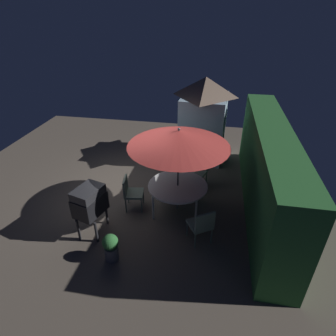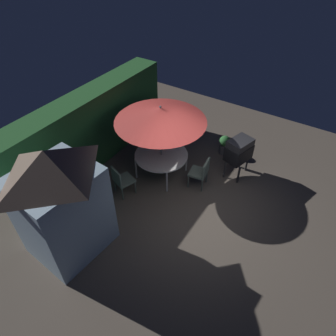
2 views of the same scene
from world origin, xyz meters
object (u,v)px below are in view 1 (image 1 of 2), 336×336
(bbq_grill, at_px, (89,202))
(chair_toward_hedge, at_px, (131,191))
(patio_table, at_px, (178,187))
(chair_near_shed, at_px, (202,224))
(chair_far_side, at_px, (199,169))
(potted_plant_by_shed, at_px, (111,247))
(patio_umbrella, at_px, (179,138))
(garden_shed, at_px, (204,118))

(bbq_grill, bearing_deg, chair_toward_hedge, 148.17)
(patio_table, height_order, chair_near_shed, chair_near_shed)
(chair_far_side, relative_size, potted_plant_by_shed, 1.43)
(chair_far_side, bearing_deg, potted_plant_by_shed, -26.20)
(patio_umbrella, xyz_separation_m, potted_plant_by_shed, (1.89, -1.10, -1.66))
(bbq_grill, height_order, chair_far_side, bbq_grill)
(chair_toward_hedge, bearing_deg, patio_table, 98.80)
(patio_table, distance_m, patio_umbrella, 1.32)
(patio_umbrella, height_order, chair_toward_hedge, patio_umbrella)
(patio_table, xyz_separation_m, patio_umbrella, (0.00, -0.00, 1.32))
(chair_near_shed, distance_m, potted_plant_by_shed, 1.96)
(chair_near_shed, relative_size, chair_far_side, 1.00)
(garden_shed, distance_m, patio_table, 3.20)
(chair_toward_hedge, bearing_deg, bbq_grill, -31.83)
(garden_shed, xyz_separation_m, patio_table, (3.10, -0.40, -0.71))
(patio_umbrella, distance_m, potted_plant_by_shed, 2.75)
(patio_table, bearing_deg, bbq_grill, -56.72)
(patio_table, distance_m, chair_far_side, 1.32)
(chair_far_side, bearing_deg, chair_near_shed, 6.03)
(garden_shed, bearing_deg, bbq_grill, -27.16)
(chair_toward_hedge, bearing_deg, chair_near_shed, 63.76)
(patio_table, height_order, potted_plant_by_shed, patio_table)
(patio_table, bearing_deg, garden_shed, 172.67)
(garden_shed, height_order, chair_toward_hedge, garden_shed)
(patio_umbrella, relative_size, chair_near_shed, 2.64)
(chair_far_side, relative_size, chair_toward_hedge, 1.00)
(patio_umbrella, height_order, bbq_grill, patio_umbrella)
(patio_umbrella, xyz_separation_m, chair_toward_hedge, (0.18, -1.18, -1.48))
(patio_table, bearing_deg, potted_plant_by_shed, -30.07)
(bbq_grill, bearing_deg, potted_plant_by_shed, 44.56)
(potted_plant_by_shed, bearing_deg, garden_shed, 163.33)
(chair_toward_hedge, height_order, potted_plant_by_shed, chair_toward_hedge)
(patio_umbrella, bearing_deg, chair_toward_hedge, -81.20)
(garden_shed, height_order, chair_near_shed, garden_shed)
(chair_near_shed, bearing_deg, patio_umbrella, -147.99)
(chair_near_shed, height_order, chair_toward_hedge, same)
(garden_shed, distance_m, potted_plant_by_shed, 5.32)
(chair_far_side, bearing_deg, patio_umbrella, -19.74)
(garden_shed, bearing_deg, potted_plant_by_shed, -16.67)
(bbq_grill, xyz_separation_m, chair_toward_hedge, (-1.00, 0.62, -0.33))
(patio_umbrella, height_order, chair_near_shed, patio_umbrella)
(bbq_grill, bearing_deg, garden_shed, 152.84)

